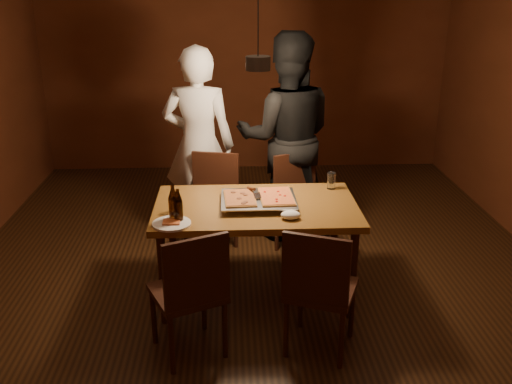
{
  "coord_description": "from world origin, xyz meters",
  "views": [
    {
      "loc": [
        -0.21,
        -4.15,
        2.32
      ],
      "look_at": [
        -0.03,
        -0.24,
        0.85
      ],
      "focal_mm": 40.0,
      "sensor_mm": 36.0,
      "label": 1
    }
  ],
  "objects_px": {
    "dining_table": "(256,214)",
    "plate_slice": "(172,223)",
    "chair_near_left": "(191,284)",
    "chair_far_left": "(213,195)",
    "chair_near_right": "(319,281)",
    "beer_bottle_a": "(173,203)",
    "pendant_lamp": "(258,62)",
    "diner_white": "(199,145)",
    "diner_dark": "(286,138)",
    "chair_far_right": "(300,195)",
    "beer_bottle_b": "(178,206)",
    "pizza_tray": "(258,201)"
  },
  "relations": [
    {
      "from": "dining_table",
      "to": "plate_slice",
      "type": "bearing_deg",
      "value": -150.07
    },
    {
      "from": "chair_near_left",
      "to": "chair_far_left",
      "type": "bearing_deg",
      "value": 61.87
    },
    {
      "from": "chair_near_right",
      "to": "beer_bottle_a",
      "type": "height_order",
      "value": "beer_bottle_a"
    },
    {
      "from": "pendant_lamp",
      "to": "chair_far_left",
      "type": "bearing_deg",
      "value": 124.15
    },
    {
      "from": "diner_white",
      "to": "diner_dark",
      "type": "bearing_deg",
      "value": -170.09
    },
    {
      "from": "chair_far_left",
      "to": "diner_white",
      "type": "distance_m",
      "value": 0.5
    },
    {
      "from": "beer_bottle_a",
      "to": "pendant_lamp",
      "type": "distance_m",
      "value": 1.18
    },
    {
      "from": "chair_far_left",
      "to": "chair_far_right",
      "type": "xyz_separation_m",
      "value": [
        0.77,
        -0.04,
        0.0
      ]
    },
    {
      "from": "beer_bottle_a",
      "to": "chair_near_left",
      "type": "bearing_deg",
      "value": -74.99
    },
    {
      "from": "chair_far_left",
      "to": "pendant_lamp",
      "type": "relative_size",
      "value": 0.46
    },
    {
      "from": "dining_table",
      "to": "pendant_lamp",
      "type": "bearing_deg",
      "value": 83.72
    },
    {
      "from": "chair_far_right",
      "to": "chair_near_right",
      "type": "distance_m",
      "value": 1.52
    },
    {
      "from": "plate_slice",
      "to": "beer_bottle_a",
      "type": "bearing_deg",
      "value": 82.86
    },
    {
      "from": "chair_far_right",
      "to": "plate_slice",
      "type": "height_order",
      "value": "chair_far_right"
    },
    {
      "from": "chair_near_right",
      "to": "diner_dark",
      "type": "distance_m",
      "value": 1.96
    },
    {
      "from": "plate_slice",
      "to": "diner_white",
      "type": "relative_size",
      "value": 0.15
    },
    {
      "from": "chair_far_left",
      "to": "chair_near_left",
      "type": "height_order",
      "value": "same"
    },
    {
      "from": "dining_table",
      "to": "chair_far_left",
      "type": "xyz_separation_m",
      "value": [
        -0.34,
        0.78,
        -0.14
      ]
    },
    {
      "from": "beer_bottle_b",
      "to": "chair_near_left",
      "type": "bearing_deg",
      "value": -77.92
    },
    {
      "from": "dining_table",
      "to": "pendant_lamp",
      "type": "relative_size",
      "value": 1.36
    },
    {
      "from": "plate_slice",
      "to": "diner_dark",
      "type": "distance_m",
      "value": 1.75
    },
    {
      "from": "chair_far_right",
      "to": "diner_dark",
      "type": "xyz_separation_m",
      "value": [
        -0.09,
        0.4,
        0.42
      ]
    },
    {
      "from": "chair_far_right",
      "to": "beer_bottle_b",
      "type": "xyz_separation_m",
      "value": [
        -0.97,
        -1.03,
        0.33
      ]
    },
    {
      "from": "chair_far_left",
      "to": "pendant_lamp",
      "type": "height_order",
      "value": "pendant_lamp"
    },
    {
      "from": "chair_far_left",
      "to": "chair_far_right",
      "type": "distance_m",
      "value": 0.77
    },
    {
      "from": "chair_far_left",
      "to": "chair_near_left",
      "type": "xyz_separation_m",
      "value": [
        -0.1,
        -1.56,
        0.0
      ]
    },
    {
      "from": "diner_white",
      "to": "beer_bottle_b",
      "type": "bearing_deg",
      "value": 94.68
    },
    {
      "from": "beer_bottle_b",
      "to": "pendant_lamp",
      "type": "bearing_deg",
      "value": 42.88
    },
    {
      "from": "dining_table",
      "to": "diner_dark",
      "type": "relative_size",
      "value": 0.79
    },
    {
      "from": "chair_far_right",
      "to": "chair_near_left",
      "type": "xyz_separation_m",
      "value": [
        -0.87,
        -1.52,
        0.0
      ]
    },
    {
      "from": "chair_near_right",
      "to": "diner_white",
      "type": "height_order",
      "value": "diner_white"
    },
    {
      "from": "dining_table",
      "to": "diner_white",
      "type": "height_order",
      "value": "diner_white"
    },
    {
      "from": "pizza_tray",
      "to": "plate_slice",
      "type": "height_order",
      "value": "pizza_tray"
    },
    {
      "from": "beer_bottle_b",
      "to": "diner_white",
      "type": "relative_size",
      "value": 0.13
    },
    {
      "from": "chair_near_left",
      "to": "beer_bottle_a",
      "type": "distance_m",
      "value": 0.64
    },
    {
      "from": "pendant_lamp",
      "to": "diner_dark",
      "type": "bearing_deg",
      "value": 71.13
    },
    {
      "from": "pizza_tray",
      "to": "beer_bottle_b",
      "type": "distance_m",
      "value": 0.65
    },
    {
      "from": "chair_near_right",
      "to": "beer_bottle_b",
      "type": "distance_m",
      "value": 1.08
    },
    {
      "from": "chair_far_left",
      "to": "beer_bottle_b",
      "type": "height_order",
      "value": "beer_bottle_b"
    },
    {
      "from": "dining_table",
      "to": "chair_near_right",
      "type": "height_order",
      "value": "chair_near_right"
    },
    {
      "from": "chair_near_right",
      "to": "pizza_tray",
      "type": "height_order",
      "value": "chair_near_right"
    },
    {
      "from": "chair_near_left",
      "to": "chair_near_right",
      "type": "distance_m",
      "value": 0.8
    },
    {
      "from": "chair_far_right",
      "to": "pendant_lamp",
      "type": "xyz_separation_m",
      "value": [
        -0.4,
        -0.5,
        1.22
      ]
    },
    {
      "from": "beer_bottle_a",
      "to": "pendant_lamp",
      "type": "height_order",
      "value": "pendant_lamp"
    },
    {
      "from": "diner_white",
      "to": "diner_dark",
      "type": "distance_m",
      "value": 0.8
    },
    {
      "from": "dining_table",
      "to": "chair_near_right",
      "type": "xyz_separation_m",
      "value": [
        0.36,
        -0.78,
        -0.14
      ]
    },
    {
      "from": "chair_far_right",
      "to": "chair_near_right",
      "type": "height_order",
      "value": "same"
    },
    {
      "from": "chair_near_right",
      "to": "chair_near_left",
      "type": "bearing_deg",
      "value": -158.02
    },
    {
      "from": "dining_table",
      "to": "chair_far_right",
      "type": "bearing_deg",
      "value": 59.87
    },
    {
      "from": "chair_far_right",
      "to": "pizza_tray",
      "type": "relative_size",
      "value": 1.01
    }
  ]
}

